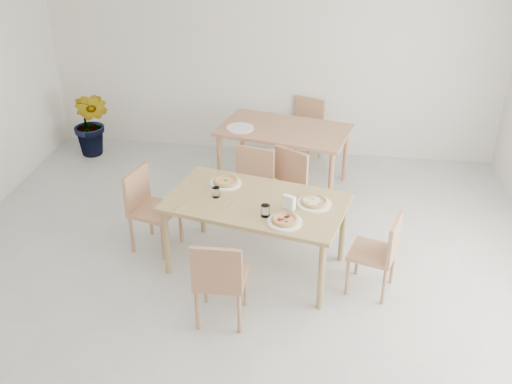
# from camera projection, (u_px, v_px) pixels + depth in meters

# --- Properties ---
(main_table) EXTENTS (1.83, 1.28, 0.75)m
(main_table) POSITION_uv_depth(u_px,v_px,m) (256.00, 207.00, 5.67)
(main_table) COLOR tan
(main_table) RESTS_ON ground
(chair_south) EXTENTS (0.43, 0.43, 0.86)m
(chair_south) POSITION_uv_depth(u_px,v_px,m) (219.00, 277.00, 5.01)
(chair_south) COLOR tan
(chair_south) RESTS_ON ground
(chair_north) EXTENTS (0.57, 0.57, 0.85)m
(chair_north) POSITION_uv_depth(u_px,v_px,m) (285.00, 184.00, 6.48)
(chair_north) COLOR tan
(chair_north) RESTS_ON ground
(chair_west) EXTENTS (0.52, 0.52, 0.86)m
(chair_west) POSITION_uv_depth(u_px,v_px,m) (148.00, 204.00, 6.09)
(chair_west) COLOR tan
(chair_west) RESTS_ON ground
(chair_east) EXTENTS (0.49, 0.49, 0.80)m
(chair_east) POSITION_uv_depth(u_px,v_px,m) (381.00, 249.00, 5.42)
(chair_east) COLOR tan
(chair_east) RESTS_ON ground
(plate_margherita) EXTENTS (0.31, 0.31, 0.02)m
(plate_margherita) POSITION_uv_depth(u_px,v_px,m) (226.00, 183.00, 5.92)
(plate_margherita) COLOR white
(plate_margherita) RESTS_ON main_table
(plate_mushroom) EXTENTS (0.32, 0.32, 0.02)m
(plate_mushroom) POSITION_uv_depth(u_px,v_px,m) (314.00, 204.00, 5.57)
(plate_mushroom) COLOR white
(plate_mushroom) RESTS_ON main_table
(plate_pepperoni) EXTENTS (0.31, 0.31, 0.02)m
(plate_pepperoni) POSITION_uv_depth(u_px,v_px,m) (285.00, 222.00, 5.28)
(plate_pepperoni) COLOR white
(plate_pepperoni) RESTS_ON main_table
(pizza_margherita) EXTENTS (0.31, 0.31, 0.03)m
(pizza_margherita) POSITION_uv_depth(u_px,v_px,m) (226.00, 181.00, 5.91)
(pizza_margherita) COLOR tan
(pizza_margherita) RESTS_ON plate_margherita
(pizza_mushroom) EXTENTS (0.31, 0.31, 0.03)m
(pizza_mushroom) POSITION_uv_depth(u_px,v_px,m) (314.00, 202.00, 5.56)
(pizza_mushroom) COLOR tan
(pizza_mushroom) RESTS_ON plate_mushroom
(pizza_pepperoni) EXTENTS (0.31, 0.31, 0.03)m
(pizza_pepperoni) POSITION_uv_depth(u_px,v_px,m) (285.00, 220.00, 5.27)
(pizza_pepperoni) COLOR tan
(pizza_pepperoni) RESTS_ON plate_pepperoni
(tumbler_a) EXTENTS (0.08, 0.08, 0.11)m
(tumbler_a) POSITION_uv_depth(u_px,v_px,m) (265.00, 211.00, 5.36)
(tumbler_a) COLOR white
(tumbler_a) RESTS_ON main_table
(tumbler_b) EXTENTS (0.07, 0.07, 0.10)m
(tumbler_b) POSITION_uv_depth(u_px,v_px,m) (216.00, 192.00, 5.68)
(tumbler_b) COLOR white
(tumbler_b) RESTS_ON main_table
(napkin_holder) EXTENTS (0.14, 0.12, 0.14)m
(napkin_holder) POSITION_uv_depth(u_px,v_px,m) (289.00, 203.00, 5.46)
(napkin_holder) COLOR silver
(napkin_holder) RESTS_ON main_table
(fork_a) EXTENTS (0.10, 0.15, 0.01)m
(fork_a) POSITION_uv_depth(u_px,v_px,m) (181.00, 207.00, 5.53)
(fork_a) COLOR silver
(fork_a) RESTS_ON main_table
(fork_b) EXTENTS (0.10, 0.18, 0.01)m
(fork_b) POSITION_uv_depth(u_px,v_px,m) (228.00, 207.00, 5.52)
(fork_b) COLOR silver
(fork_b) RESTS_ON main_table
(second_table) EXTENTS (1.68, 1.18, 0.75)m
(second_table) POSITION_uv_depth(u_px,v_px,m) (284.00, 135.00, 7.21)
(second_table) COLOR tan
(second_table) RESTS_ON ground
(chair_back_s) EXTENTS (0.51, 0.51, 0.87)m
(chair_back_s) POSITION_uv_depth(u_px,v_px,m) (259.00, 174.00, 6.66)
(chair_back_s) COLOR tan
(chair_back_s) RESTS_ON ground
(chair_back_n) EXTENTS (0.53, 0.53, 0.83)m
(chair_back_n) POSITION_uv_depth(u_px,v_px,m) (306.00, 125.00, 7.95)
(chair_back_n) COLOR tan
(chair_back_n) RESTS_ON ground
(plate_empty) EXTENTS (0.33, 0.33, 0.02)m
(plate_empty) POSITION_uv_depth(u_px,v_px,m) (240.00, 128.00, 7.16)
(plate_empty) COLOR white
(plate_empty) RESTS_ON second_table
(potted_plant) EXTENTS (0.59, 0.51, 0.93)m
(potted_plant) POSITION_uv_depth(u_px,v_px,m) (92.00, 123.00, 8.06)
(potted_plant) COLOR #297021
(potted_plant) RESTS_ON ground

